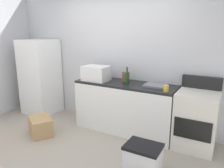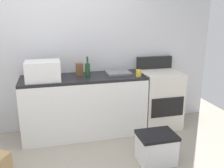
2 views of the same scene
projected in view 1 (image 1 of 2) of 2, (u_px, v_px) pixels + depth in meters
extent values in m
plane|color=#9E9384|center=(71.00, 157.00, 3.22)|extent=(6.00, 6.00, 0.00)
cube|color=silver|center=(120.00, 57.00, 4.21)|extent=(5.00, 0.10, 2.60)
cube|color=white|center=(125.00, 108.00, 3.99)|extent=(1.80, 0.60, 0.86)
cube|color=black|center=(125.00, 84.00, 3.88)|extent=(1.80, 0.60, 0.04)
cube|color=white|center=(40.00, 77.00, 4.83)|extent=(0.68, 0.66, 1.61)
cube|color=silver|center=(196.00, 120.00, 3.40)|extent=(0.60, 0.60, 0.90)
cube|color=black|center=(192.00, 130.00, 3.15)|extent=(0.52, 0.02, 0.30)
cube|color=black|center=(202.00, 82.00, 3.49)|extent=(0.60, 0.08, 0.20)
cube|color=white|center=(96.00, 73.00, 4.03)|extent=(0.46, 0.34, 0.27)
cube|color=slate|center=(156.00, 85.00, 3.66)|extent=(0.36, 0.32, 0.03)
cylinder|color=#193F1E|center=(127.00, 78.00, 3.77)|extent=(0.07, 0.07, 0.20)
cylinder|color=#193F1E|center=(127.00, 70.00, 3.73)|extent=(0.03, 0.03, 0.10)
cylinder|color=gold|center=(166.00, 89.00, 3.32)|extent=(0.08, 0.08, 0.10)
cube|color=brown|center=(126.00, 77.00, 3.95)|extent=(0.10, 0.10, 0.18)
cube|color=tan|center=(41.00, 126.00, 3.89)|extent=(0.60, 0.54, 0.31)
cube|color=silver|center=(143.00, 160.00, 2.86)|extent=(0.44, 0.34, 0.34)
cube|color=black|center=(143.00, 147.00, 2.82)|extent=(0.46, 0.36, 0.04)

